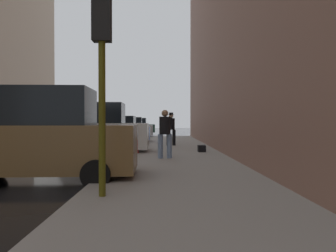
% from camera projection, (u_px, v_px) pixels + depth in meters
% --- Properties ---
extents(sidewalk, '(4.00, 40.00, 0.15)m').
position_uv_depth(sidewalk, '(179.00, 171.00, 9.06)').
color(sidewalk, gray).
rests_on(sidewalk, ground_plane).
extents(parked_bronze_suv, '(4.65, 2.17, 2.25)m').
position_uv_depth(parked_bronze_suv, '(41.00, 139.00, 7.84)').
color(parked_bronze_suv, brown).
rests_on(parked_bronze_suv, ground_plane).
extents(parked_white_van, '(4.62, 2.10, 2.25)m').
position_uv_depth(parked_white_van, '(96.00, 131.00, 14.25)').
color(parked_white_van, silver).
rests_on(parked_white_van, ground_plane).
extents(parked_blue_sedan, '(4.24, 2.13, 1.79)m').
position_uv_depth(parked_blue_sedan, '(118.00, 131.00, 21.02)').
color(parked_blue_sedan, navy).
rests_on(parked_blue_sedan, ground_plane).
extents(parked_silver_sedan, '(4.26, 2.18, 1.79)m').
position_uv_depth(parked_silver_sedan, '(129.00, 128.00, 27.93)').
color(parked_silver_sedan, '#B7BABF').
rests_on(parked_silver_sedan, ground_plane).
extents(parked_dark_green_sedan, '(4.24, 2.13, 1.79)m').
position_uv_depth(parked_dark_green_sedan, '(136.00, 127.00, 34.96)').
color(parked_dark_green_sedan, '#193828').
rests_on(parked_dark_green_sedan, ground_plane).
extents(fire_hydrant, '(0.42, 0.22, 0.70)m').
position_uv_depth(fire_hydrant, '(136.00, 145.00, 13.47)').
color(fire_hydrant, red).
rests_on(fire_hydrant, sidewalk).
extents(traffic_light, '(0.32, 0.32, 3.60)m').
position_uv_depth(traffic_light, '(102.00, 47.00, 5.69)').
color(traffic_light, '#514C0F').
rests_on(traffic_light, sidewalk).
extents(pedestrian_with_fedora, '(0.52, 0.46, 1.78)m').
position_uv_depth(pedestrian_with_fedora, '(171.00, 127.00, 17.72)').
color(pedestrian_with_fedora, black).
rests_on(pedestrian_with_fedora, sidewalk).
extents(pedestrian_in_jeans, '(0.51, 0.43, 1.71)m').
position_uv_depth(pedestrian_in_jeans, '(165.00, 131.00, 11.57)').
color(pedestrian_in_jeans, '#728CB2').
rests_on(pedestrian_in_jeans, sidewalk).
extents(duffel_bag, '(0.32, 0.44, 0.28)m').
position_uv_depth(duffel_bag, '(202.00, 149.00, 13.99)').
color(duffel_bag, black).
rests_on(duffel_bag, sidewalk).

